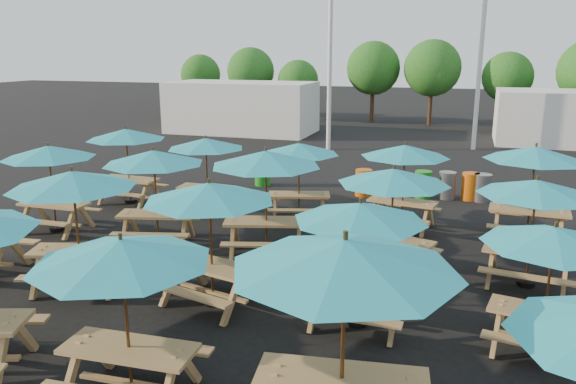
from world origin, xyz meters
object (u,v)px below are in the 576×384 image
(waste_bin_2, at_px, (423,184))
(picnic_unit_10, at_px, (266,163))
(picnic_unit_12, at_px, (345,265))
(waste_bin_1, at_px, (364,183))
(picnic_unit_6, at_px, (154,161))
(picnic_unit_9, at_px, (209,197))
(picnic_unit_13, at_px, (360,218))
(picnic_unit_18, at_px, (536,192))
(picnic_unit_8, at_px, (122,259))
(picnic_unit_17, at_px, (554,242))
(waste_bin_3, at_px, (447,185))
(waste_bin_4, at_px, (470,186))
(picnic_unit_3, at_px, (126,138))
(waste_bin_0, at_px, (263,173))
(waste_bin_5, at_px, (482,188))
(picnic_unit_7, at_px, (206,147))
(picnic_unit_14, at_px, (393,181))
(picnic_unit_19, at_px, (535,158))
(picnic_unit_2, at_px, (49,156))
(picnic_unit_5, at_px, (73,185))
(picnic_unit_11, at_px, (299,152))
(picnic_unit_15, at_px, (405,155))

(waste_bin_2, bearing_deg, picnic_unit_10, -115.31)
(picnic_unit_12, height_order, waste_bin_1, picnic_unit_12)
(picnic_unit_6, height_order, picnic_unit_9, same)
(picnic_unit_13, bearing_deg, picnic_unit_18, 44.09)
(picnic_unit_13, relative_size, picnic_unit_18, 0.90)
(picnic_unit_10, bearing_deg, picnic_unit_9, -107.46)
(picnic_unit_12, relative_size, picnic_unit_13, 1.29)
(picnic_unit_8, distance_m, picnic_unit_18, 7.77)
(picnic_unit_10, bearing_deg, picnic_unit_17, -42.58)
(waste_bin_3, xyz_separation_m, waste_bin_4, (0.70, 0.07, 0.00))
(picnic_unit_3, height_order, waste_bin_0, picnic_unit_3)
(picnic_unit_10, distance_m, waste_bin_4, 7.99)
(picnic_unit_18, bearing_deg, waste_bin_5, 105.30)
(waste_bin_4, bearing_deg, picnic_unit_17, -83.25)
(picnic_unit_7, distance_m, picnic_unit_14, 6.43)
(picnic_unit_3, distance_m, picnic_unit_7, 2.67)
(waste_bin_5, bearing_deg, picnic_unit_19, -73.98)
(picnic_unit_2, height_order, waste_bin_5, picnic_unit_2)
(picnic_unit_19, distance_m, waste_bin_0, 9.02)
(waste_bin_0, distance_m, waste_bin_5, 7.17)
(picnic_unit_10, distance_m, waste_bin_0, 6.97)
(waste_bin_2, bearing_deg, picnic_unit_14, -91.35)
(waste_bin_2, bearing_deg, picnic_unit_17, -74.46)
(waste_bin_4, bearing_deg, picnic_unit_5, -128.03)
(waste_bin_4, bearing_deg, picnic_unit_7, -153.45)
(picnic_unit_7, distance_m, waste_bin_4, 8.21)
(picnic_unit_17, distance_m, waste_bin_1, 9.83)
(waste_bin_3, distance_m, waste_bin_5, 1.05)
(picnic_unit_13, distance_m, waste_bin_4, 9.46)
(picnic_unit_13, bearing_deg, picnic_unit_12, -80.98)
(picnic_unit_6, bearing_deg, waste_bin_5, 26.99)
(waste_bin_4, bearing_deg, picnic_unit_8, -109.39)
(picnic_unit_12, relative_size, waste_bin_4, 3.46)
(picnic_unit_11, relative_size, picnic_unit_14, 0.95)
(picnic_unit_8, distance_m, picnic_unit_17, 6.12)
(picnic_unit_9, height_order, waste_bin_0, picnic_unit_9)
(picnic_unit_3, bearing_deg, picnic_unit_15, 1.87)
(picnic_unit_7, xyz_separation_m, waste_bin_4, (7.23, 3.61, -1.46))
(picnic_unit_10, distance_m, waste_bin_3, 7.57)
(picnic_unit_8, xyz_separation_m, picnic_unit_19, (5.63, 8.57, 0.07))
(picnic_unit_12, xyz_separation_m, waste_bin_1, (-1.83, 11.64, -1.83))
(picnic_unit_10, bearing_deg, picnic_unit_3, 135.87)
(waste_bin_2, bearing_deg, picnic_unit_12, -89.96)
(waste_bin_2, bearing_deg, picnic_unit_6, -131.59)
(picnic_unit_10, bearing_deg, picnic_unit_13, -62.09)
(picnic_unit_17, bearing_deg, picnic_unit_10, 163.94)
(picnic_unit_6, relative_size, picnic_unit_14, 1.01)
(picnic_unit_11, distance_m, waste_bin_5, 6.15)
(picnic_unit_13, bearing_deg, picnic_unit_14, 86.88)
(picnic_unit_12, distance_m, picnic_unit_14, 5.48)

